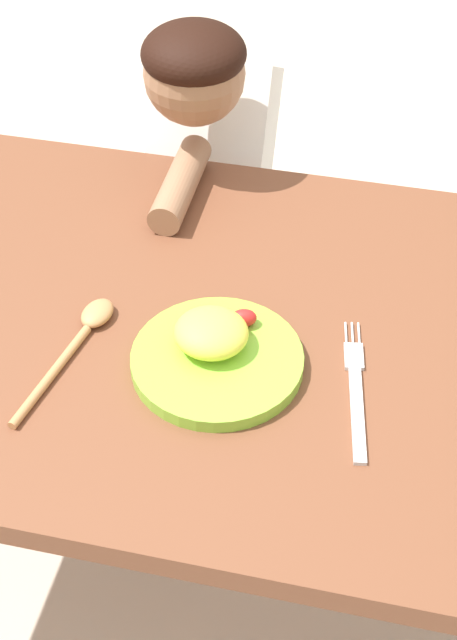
{
  "coord_description": "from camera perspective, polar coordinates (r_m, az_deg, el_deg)",
  "views": [
    {
      "loc": [
        0.25,
        -0.87,
        1.61
      ],
      "look_at": [
        0.06,
        -0.01,
        0.77
      ],
      "focal_mm": 52.76,
      "sensor_mm": 36.0,
      "label": 1
    }
  ],
  "objects": [
    {
      "name": "ground_plane",
      "position": [
        1.85,
        -1.86,
        -16.85
      ],
      "size": [
        8.0,
        8.0,
        0.0
      ],
      "primitive_type": "plane",
      "color": "beige"
    },
    {
      "name": "dining_table",
      "position": [
        1.33,
        -2.47,
        -3.32
      ],
      "size": [
        1.32,
        0.72,
        0.75
      ],
      "color": "brown",
      "rests_on": "ground_plane"
    },
    {
      "name": "plate",
      "position": [
        1.18,
        -0.77,
        -1.97
      ],
      "size": [
        0.22,
        0.22,
        0.06
      ],
      "color": "#8ACF3B",
      "rests_on": "dining_table"
    },
    {
      "name": "fork",
      "position": [
        1.17,
        7.74,
        -4.32
      ],
      "size": [
        0.06,
        0.23,
        0.01
      ],
      "rotation": [
        0.0,
        0.0,
        1.74
      ],
      "color": "silver",
      "rests_on": "dining_table"
    },
    {
      "name": "spoon",
      "position": [
        1.23,
        -8.95,
        -0.93
      ],
      "size": [
        0.07,
        0.24,
        0.02
      ],
      "rotation": [
        0.0,
        0.0,
        1.38
      ],
      "color": "tan",
      "rests_on": "dining_table"
    },
    {
      "name": "person",
      "position": [
        1.76,
        -0.89,
        5.5
      ],
      "size": [
        0.2,
        0.44,
        0.98
      ],
      "rotation": [
        0.0,
        0.0,
        3.14
      ],
      "color": "#383B60",
      "rests_on": "ground_plane"
    }
  ]
}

